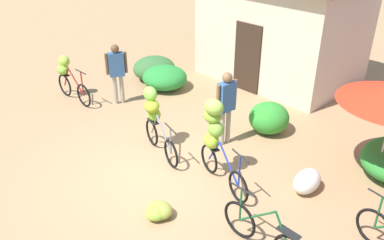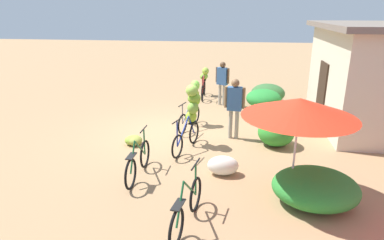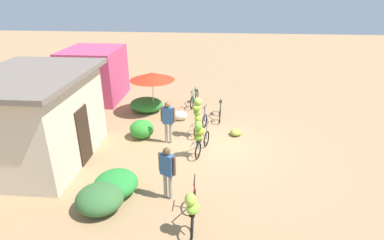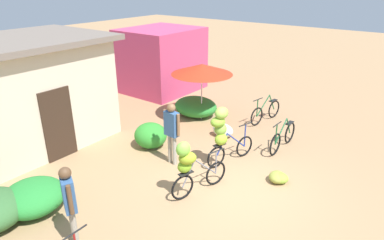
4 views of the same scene
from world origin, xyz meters
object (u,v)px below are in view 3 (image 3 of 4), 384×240
(building_low, at_px, (36,118))
(bicycle_near_pile, at_px, (200,135))
(bicycle_rightmost, at_px, (194,99))
(person_vendor, at_px, (168,118))
(bicycle_leftmost, at_px, (192,207))
(market_umbrella, at_px, (152,76))
(person_bystander, at_px, (167,168))
(produce_sack, at_px, (180,116))
(bicycle_by_shop, at_px, (220,111))
(banana_pile_on_ground, at_px, (236,133))
(shop_pink, at_px, (95,74))
(bicycle_center_loaded, at_px, (198,113))

(building_low, distance_m, bicycle_near_pile, 5.68)
(bicycle_rightmost, relative_size, person_vendor, 0.96)
(bicycle_rightmost, bearing_deg, bicycle_leftmost, -175.87)
(market_umbrella, distance_m, person_bystander, 6.75)
(bicycle_near_pile, xyz_separation_m, person_vendor, (0.90, 1.30, 0.24))
(produce_sack, bearing_deg, bicycle_near_pile, -160.65)
(bicycle_by_shop, xyz_separation_m, person_bystander, (-6.10, 1.51, 0.67))
(bicycle_leftmost, height_order, banana_pile_on_ground, bicycle_leftmost)
(building_low, height_order, bicycle_by_shop, building_low)
(market_umbrella, height_order, bicycle_near_pile, market_umbrella)
(market_umbrella, distance_m, bicycle_rightmost, 2.70)
(market_umbrella, bearing_deg, shop_pink, 62.42)
(bicycle_leftmost, xyz_separation_m, person_vendor, (4.70, 1.34, 0.37))
(bicycle_center_loaded, relative_size, banana_pile_on_ground, 2.88)
(produce_sack, relative_size, person_vendor, 0.40)
(produce_sack, bearing_deg, bicycle_by_shop, -78.64)
(market_umbrella, height_order, person_vendor, market_umbrella)
(bicycle_near_pile, relative_size, bicycle_rightmost, 0.94)
(bicycle_center_loaded, distance_m, bicycle_by_shop, 2.20)
(banana_pile_on_ground, relative_size, person_bystander, 0.35)
(bicycle_rightmost, distance_m, person_bystander, 7.73)
(bicycle_leftmost, relative_size, bicycle_by_shop, 1.00)
(person_bystander, bearing_deg, bicycle_near_pile, -16.91)
(bicycle_by_shop, xyz_separation_m, produce_sack, (-0.37, 1.84, -0.14))
(bicycle_center_loaded, height_order, person_bystander, bicycle_center_loaded)
(shop_pink, distance_m, banana_pile_on_ground, 8.50)
(building_low, xyz_separation_m, bicycle_by_shop, (4.24, -6.32, -1.24))
(shop_pink, bearing_deg, bicycle_leftmost, -147.63)
(market_umbrella, bearing_deg, bicycle_rightmost, -57.11)
(banana_pile_on_ground, height_order, produce_sack, produce_sack)
(shop_pink, relative_size, bicycle_by_shop, 1.92)
(building_low, distance_m, market_umbrella, 5.57)
(shop_pink, bearing_deg, person_bystander, -147.82)
(banana_pile_on_ground, bearing_deg, bicycle_rightmost, 30.64)
(bicycle_near_pile, bearing_deg, person_vendor, 55.16)
(market_umbrella, xyz_separation_m, bicycle_near_pile, (-3.92, -2.49, -1.02))
(bicycle_near_pile, height_order, banana_pile_on_ground, bicycle_near_pile)
(bicycle_rightmost, xyz_separation_m, banana_pile_on_ground, (-3.36, -1.99, -0.23))
(bicycle_near_pile, bearing_deg, produce_sack, 19.35)
(bicycle_leftmost, xyz_separation_m, banana_pile_on_ground, (5.57, -1.35, -0.57))
(market_umbrella, bearing_deg, person_vendor, -158.42)
(bicycle_near_pile, bearing_deg, building_low, 97.16)
(shop_pink, height_order, market_umbrella, shop_pink)
(market_umbrella, relative_size, person_bystander, 1.26)
(bicycle_near_pile, bearing_deg, market_umbrella, 32.43)
(shop_pink, height_order, produce_sack, shop_pink)
(person_vendor, relative_size, person_bystander, 1.04)
(bicycle_rightmost, bearing_deg, person_bystander, 178.67)
(bicycle_center_loaded, xyz_separation_m, bicycle_by_shop, (1.90, -0.90, -0.64))
(market_umbrella, distance_m, bicycle_near_pile, 4.75)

